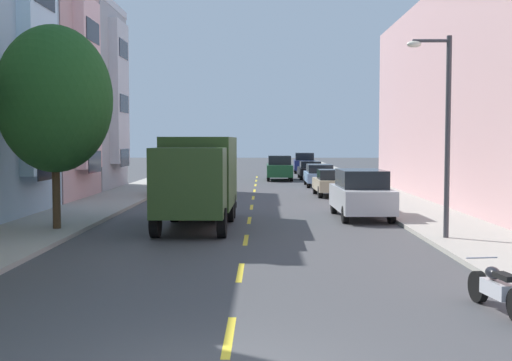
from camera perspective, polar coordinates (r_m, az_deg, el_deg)
ground_plane at (r=38.23m, az=-0.17°, el=-1.13°), size 160.00×160.00×0.00m
sidewalk_left at (r=37.03m, az=-11.28°, el=-1.24°), size 3.20×120.00×0.14m
sidewalk_right at (r=36.82m, az=10.90°, el=-1.26°), size 3.20×120.00×0.14m
lane_centerline_dashes at (r=32.76m, az=-0.31°, el=-1.89°), size 0.14×47.20×0.01m
townhouse_fifth_dove_grey at (r=43.48m, az=-19.56°, el=6.65°), size 12.15×7.12×11.65m
street_tree_second at (r=22.82m, az=-17.19°, el=6.80°), size 3.82×3.82×6.77m
street_lamp at (r=20.48m, az=15.98°, el=5.10°), size 1.35×0.28×6.08m
delivery_box_truck at (r=23.63m, az=-5.04°, el=0.48°), size 2.48×7.33×3.21m
parked_suv_silver at (r=26.27m, az=9.17°, el=-1.13°), size 2.05×4.84×1.93m
parked_hatchback_champagne at (r=36.47m, az=6.61°, el=-0.18°), size 1.83×4.04×1.50m
parked_wagon_sky at (r=44.19m, az=5.53°, el=0.53°), size 1.85×4.71×1.50m
parked_pickup_orange at (r=36.98m, az=-6.91°, el=-0.02°), size 2.08×5.33×1.73m
parked_suv_navy at (r=62.48m, az=4.24°, el=1.57°), size 2.09×4.85×1.93m
parked_hatchback_red at (r=43.75m, az=-5.69°, el=0.43°), size 1.85×4.05×1.50m
parked_sedan_black at (r=52.83m, az=4.74°, el=0.96°), size 1.80×4.50×1.43m
moving_forest_sedan at (r=50.87m, az=2.05°, el=1.14°), size 1.95×4.80×1.93m
parked_motorcycle at (r=12.65m, az=20.32°, el=-8.92°), size 0.62×2.05×0.90m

